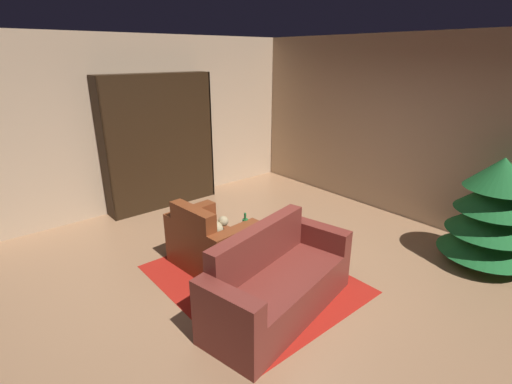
# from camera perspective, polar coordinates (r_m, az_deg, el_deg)

# --- Properties ---
(ground_plane) EXTENTS (7.56, 7.56, 0.00)m
(ground_plane) POSITION_cam_1_polar(r_m,az_deg,el_deg) (4.53, 2.77, -12.93)
(ground_plane) COLOR #946B4B
(wall_back) EXTENTS (6.42, 0.06, 2.79)m
(wall_back) POSITION_cam_1_polar(r_m,az_deg,el_deg) (6.20, 22.91, 8.60)
(wall_back) COLOR tan
(wall_back) RESTS_ON ground
(wall_left) EXTENTS (0.06, 5.73, 2.79)m
(wall_left) POSITION_cam_1_polar(r_m,az_deg,el_deg) (6.57, -16.43, 9.96)
(wall_left) COLOR tan
(wall_left) RESTS_ON ground
(area_rug) EXTENTS (2.27, 1.86, 0.01)m
(area_rug) POSITION_cam_1_polar(r_m,az_deg,el_deg) (4.51, -0.48, -13.07)
(area_rug) COLOR #9E1B12
(area_rug) RESTS_ON ground
(bookshelf_unit) EXTENTS (0.35, 1.88, 2.20)m
(bookshelf_unit) POSITION_cam_1_polar(r_m,az_deg,el_deg) (6.50, -13.60, 7.16)
(bookshelf_unit) COLOR black
(bookshelf_unit) RESTS_ON ground
(armchair_red) EXTENTS (1.08, 0.79, 0.86)m
(armchair_red) POSITION_cam_1_polar(r_m,az_deg,el_deg) (4.63, -6.93, -7.91)
(armchair_red) COLOR brown
(armchair_red) RESTS_ON ground
(couch_red) EXTENTS (1.05, 1.85, 0.88)m
(couch_red) POSITION_cam_1_polar(r_m,az_deg,el_deg) (3.88, 3.21, -13.87)
(couch_red) COLOR maroon
(couch_red) RESTS_ON ground
(coffee_table) EXTENTS (0.73, 0.73, 0.43)m
(coffee_table) POSITION_cam_1_polar(r_m,az_deg,el_deg) (4.39, -0.09, -8.15)
(coffee_table) COLOR black
(coffee_table) RESTS_ON ground
(book_stack_on_table) EXTENTS (0.22, 0.18, 0.06)m
(book_stack_on_table) POSITION_cam_1_polar(r_m,az_deg,el_deg) (4.35, -0.05, -7.39)
(book_stack_on_table) COLOR #357C4C
(book_stack_on_table) RESTS_ON coffee_table
(bottle_on_table) EXTENTS (0.07, 0.07, 0.30)m
(bottle_on_table) POSITION_cam_1_polar(r_m,az_deg,el_deg) (4.46, -1.65, -5.38)
(bottle_on_table) COLOR #185827
(bottle_on_table) RESTS_ON coffee_table
(decorated_tree) EXTENTS (1.08, 1.08, 1.38)m
(decorated_tree) POSITION_cam_1_polar(r_m,az_deg,el_deg) (5.31, 32.37, -2.68)
(decorated_tree) COLOR brown
(decorated_tree) RESTS_ON ground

